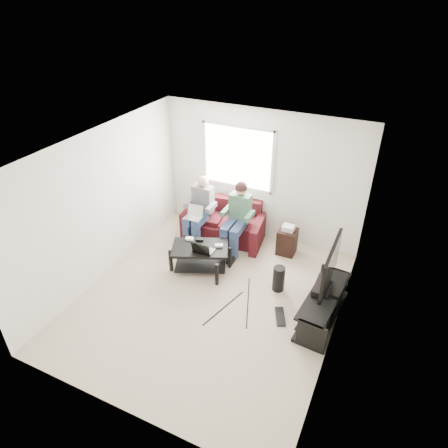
{
  "coord_description": "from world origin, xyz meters",
  "views": [
    {
      "loc": [
        2.33,
        -4.42,
        4.55
      ],
      "look_at": [
        -0.02,
        0.6,
        1.12
      ],
      "focal_mm": 32.0,
      "sensor_mm": 36.0,
      "label": 1
    }
  ],
  "objects_px": {
    "tv_stand": "(323,307)",
    "subwoofer": "(279,279)",
    "coffee_table": "(200,253)",
    "tv": "(330,266)",
    "sofa": "(224,224)",
    "end_table": "(287,241)"
  },
  "relations": [
    {
      "from": "tv_stand",
      "to": "subwoofer",
      "type": "distance_m",
      "value": 0.9
    },
    {
      "from": "tv_stand",
      "to": "subwoofer",
      "type": "xyz_separation_m",
      "value": [
        -0.83,
        0.34,
        0.02
      ]
    },
    {
      "from": "coffee_table",
      "to": "subwoofer",
      "type": "relative_size",
      "value": 2.49
    },
    {
      "from": "tv_stand",
      "to": "tv",
      "type": "height_order",
      "value": "tv"
    },
    {
      "from": "tv_stand",
      "to": "sofa",
      "type": "bearing_deg",
      "value": 148.62
    },
    {
      "from": "tv",
      "to": "subwoofer",
      "type": "height_order",
      "value": "tv"
    },
    {
      "from": "tv_stand",
      "to": "tv",
      "type": "relative_size",
      "value": 1.34
    },
    {
      "from": "coffee_table",
      "to": "tv",
      "type": "xyz_separation_m",
      "value": [
        2.28,
        -0.17,
        0.57
      ]
    },
    {
      "from": "tv",
      "to": "end_table",
      "type": "height_order",
      "value": "tv"
    },
    {
      "from": "subwoofer",
      "to": "tv",
      "type": "bearing_deg",
      "value": -16.22
    },
    {
      "from": "subwoofer",
      "to": "sofa",
      "type": "bearing_deg",
      "value": 144.36
    },
    {
      "from": "coffee_table",
      "to": "tv",
      "type": "relative_size",
      "value": 1.04
    },
    {
      "from": "sofa",
      "to": "end_table",
      "type": "xyz_separation_m",
      "value": [
        1.34,
        -0.01,
        -0.02
      ]
    },
    {
      "from": "sofa",
      "to": "end_table",
      "type": "height_order",
      "value": "sofa"
    },
    {
      "from": "tv_stand",
      "to": "tv",
      "type": "distance_m",
      "value": 0.73
    },
    {
      "from": "subwoofer",
      "to": "end_table",
      "type": "xyz_separation_m",
      "value": [
        -0.2,
        1.1,
        0.04
      ]
    },
    {
      "from": "tv",
      "to": "end_table",
      "type": "xyz_separation_m",
      "value": [
        -1.03,
        1.34,
        -0.66
      ]
    },
    {
      "from": "tv",
      "to": "tv_stand",
      "type": "bearing_deg",
      "value": -88.53
    },
    {
      "from": "sofa",
      "to": "end_table",
      "type": "distance_m",
      "value": 1.34
    },
    {
      "from": "sofa",
      "to": "tv",
      "type": "relative_size",
      "value": 1.6
    },
    {
      "from": "sofa",
      "to": "subwoofer",
      "type": "distance_m",
      "value": 1.9
    },
    {
      "from": "tv",
      "to": "coffee_table",
      "type": "bearing_deg",
      "value": 175.65
    }
  ]
}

